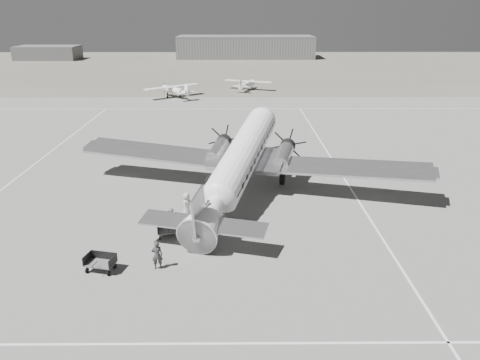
# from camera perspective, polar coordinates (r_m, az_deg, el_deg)

# --- Properties ---
(ground) EXTENTS (260.00, 260.00, 0.00)m
(ground) POSITION_cam_1_polar(r_m,az_deg,el_deg) (34.97, -3.96, -4.53)
(ground) COLOR slate
(ground) RESTS_ON ground
(taxi_line_near) EXTENTS (60.00, 0.15, 0.01)m
(taxi_line_near) POSITION_cam_1_polar(r_m,az_deg,el_deg) (23.04, -6.09, -19.23)
(taxi_line_near) COLOR silver
(taxi_line_near) RESTS_ON ground
(taxi_line_right) EXTENTS (0.15, 80.00, 0.01)m
(taxi_line_right) POSITION_cam_1_polar(r_m,az_deg,el_deg) (36.25, 15.39, -4.32)
(taxi_line_right) COLOR silver
(taxi_line_right) RESTS_ON ground
(taxi_line_left) EXTENTS (0.15, 60.00, 0.01)m
(taxi_line_left) POSITION_cam_1_polar(r_m,az_deg,el_deg) (48.57, -24.94, 0.76)
(taxi_line_left) COLOR silver
(taxi_line_left) RESTS_ON ground
(taxi_line_horizon) EXTENTS (90.00, 0.15, 0.01)m
(taxi_line_horizon) POSITION_cam_1_polar(r_m,az_deg,el_deg) (73.20, -2.14, 8.67)
(taxi_line_horizon) COLOR silver
(taxi_line_horizon) RESTS_ON ground
(grass_infield) EXTENTS (260.00, 90.00, 0.01)m
(grass_infield) POSITION_cam_1_polar(r_m,az_deg,el_deg) (127.56, -1.43, 13.61)
(grass_infield) COLOR #5F5C50
(grass_infield) RESTS_ON ground
(hangar_main) EXTENTS (42.00, 14.00, 6.60)m
(hangar_main) POSITION_cam_1_polar(r_m,az_deg,el_deg) (152.15, 0.68, 15.92)
(hangar_main) COLOR slate
(hangar_main) RESTS_ON ground
(shed_secondary) EXTENTS (18.00, 10.00, 4.00)m
(shed_secondary) POSITION_cam_1_polar(r_m,az_deg,el_deg) (157.95, -22.35, 14.16)
(shed_secondary) COLOR #515151
(shed_secondary) RESTS_ON ground
(dc3_airliner) EXTENTS (35.10, 28.60, 5.82)m
(dc3_airliner) POSITION_cam_1_polar(r_m,az_deg,el_deg) (37.57, -0.02, 2.07)
(dc3_airliner) COLOR silver
(dc3_airliner) RESTS_ON ground
(light_plane_left) EXTENTS (13.53, 13.20, 2.18)m
(light_plane_left) POSITION_cam_1_polar(r_m,az_deg,el_deg) (83.31, -8.02, 10.66)
(light_plane_left) COLOR white
(light_plane_left) RESTS_ON ground
(light_plane_right) EXTENTS (11.51, 10.51, 1.95)m
(light_plane_right) POSITION_cam_1_polar(r_m,az_deg,el_deg) (90.44, 0.89, 11.52)
(light_plane_right) COLOR white
(light_plane_right) RESTS_ON ground
(baggage_cart_near) EXTENTS (1.76, 1.39, 0.89)m
(baggage_cart_near) POSITION_cam_1_polar(r_m,az_deg,el_deg) (32.21, -8.72, -6.12)
(baggage_cart_near) COLOR #515151
(baggage_cart_near) RESTS_ON ground
(baggage_cart_far) EXTENTS (2.04, 1.64, 1.01)m
(baggage_cart_far) POSITION_cam_1_polar(r_m,az_deg,el_deg) (29.12, -16.65, -9.68)
(baggage_cart_far) COLOR #515151
(baggage_cart_far) RESTS_ON ground
(ground_crew) EXTENTS (0.70, 0.50, 1.79)m
(ground_crew) POSITION_cam_1_polar(r_m,az_deg,el_deg) (28.40, -10.07, -8.99)
(ground_crew) COLOR #313131
(ground_crew) RESTS_ON ground
(ramp_agent) EXTENTS (0.86, 1.02, 1.85)m
(ramp_agent) POSITION_cam_1_polar(r_m,az_deg,el_deg) (32.54, -8.31, -4.88)
(ramp_agent) COLOR #AAAAA8
(ramp_agent) RESTS_ON ground
(passenger) EXTENTS (0.87, 1.06, 1.86)m
(passenger) POSITION_cam_1_polar(r_m,az_deg,el_deg) (34.88, -6.53, -3.01)
(passenger) COLOR #B1B1AF
(passenger) RESTS_ON ground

